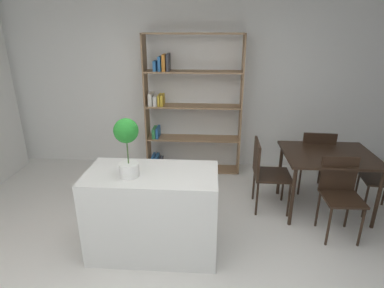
{
  "coord_description": "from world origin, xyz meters",
  "views": [
    {
      "loc": [
        0.41,
        -2.42,
        2.25
      ],
      "look_at": [
        0.23,
        0.33,
        1.21
      ],
      "focal_mm": 29.36,
      "sensor_mm": 36.0,
      "label": 1
    }
  ],
  "objects_px": {
    "open_bookshelf": "(184,107)",
    "dining_chair_near": "(340,189)",
    "potted_plant_on_island": "(127,142)",
    "dining_chair_island_side": "(265,169)",
    "dining_table": "(328,160)",
    "kitchen_island": "(153,212)",
    "dining_chair_far": "(315,156)"
  },
  "relations": [
    {
      "from": "open_bookshelf",
      "to": "dining_chair_near",
      "type": "relative_size",
      "value": 2.39
    },
    {
      "from": "potted_plant_on_island",
      "to": "dining_chair_island_side",
      "type": "relative_size",
      "value": 0.62
    },
    {
      "from": "dining_table",
      "to": "dining_chair_far",
      "type": "xyz_separation_m",
      "value": [
        -0.01,
        0.46,
        -0.15
      ]
    },
    {
      "from": "kitchen_island",
      "to": "potted_plant_on_island",
      "type": "distance_m",
      "value": 0.82
    },
    {
      "from": "dining_chair_near",
      "to": "dining_chair_far",
      "type": "distance_m",
      "value": 0.92
    },
    {
      "from": "open_bookshelf",
      "to": "dining_chair_near",
      "type": "distance_m",
      "value": 2.5
    },
    {
      "from": "open_bookshelf",
      "to": "dining_table",
      "type": "bearing_deg",
      "value": -30.64
    },
    {
      "from": "open_bookshelf",
      "to": "dining_chair_near",
      "type": "height_order",
      "value": "open_bookshelf"
    },
    {
      "from": "potted_plant_on_island",
      "to": "dining_chair_island_side",
      "type": "height_order",
      "value": "potted_plant_on_island"
    },
    {
      "from": "potted_plant_on_island",
      "to": "dining_chair_island_side",
      "type": "bearing_deg",
      "value": 34.42
    },
    {
      "from": "kitchen_island",
      "to": "potted_plant_on_island",
      "type": "bearing_deg",
      "value": -156.28
    },
    {
      "from": "dining_chair_island_side",
      "to": "dining_chair_near",
      "type": "xyz_separation_m",
      "value": [
        0.76,
        -0.47,
        -0.0
      ]
    },
    {
      "from": "dining_chair_far",
      "to": "open_bookshelf",
      "type": "bearing_deg",
      "value": -15.47
    },
    {
      "from": "dining_chair_island_side",
      "to": "dining_chair_near",
      "type": "distance_m",
      "value": 0.89
    },
    {
      "from": "potted_plant_on_island",
      "to": "dining_chair_island_side",
      "type": "distance_m",
      "value": 1.9
    },
    {
      "from": "kitchen_island",
      "to": "dining_chair_near",
      "type": "bearing_deg",
      "value": 12.44
    },
    {
      "from": "dining_table",
      "to": "dining_chair_near",
      "type": "height_order",
      "value": "dining_chair_near"
    },
    {
      "from": "dining_table",
      "to": "dining_chair_island_side",
      "type": "height_order",
      "value": "dining_chair_island_side"
    },
    {
      "from": "potted_plant_on_island",
      "to": "kitchen_island",
      "type": "bearing_deg",
      "value": 23.72
    },
    {
      "from": "dining_table",
      "to": "open_bookshelf",
      "type": "bearing_deg",
      "value": 149.36
    },
    {
      "from": "open_bookshelf",
      "to": "dining_chair_far",
      "type": "bearing_deg",
      "value": -19.35
    },
    {
      "from": "potted_plant_on_island",
      "to": "dining_table",
      "type": "relative_size",
      "value": 0.53
    },
    {
      "from": "dining_chair_island_side",
      "to": "dining_chair_far",
      "type": "height_order",
      "value": "dining_chair_far"
    },
    {
      "from": "open_bookshelf",
      "to": "dining_chair_island_side",
      "type": "distance_m",
      "value": 1.66
    },
    {
      "from": "kitchen_island",
      "to": "dining_chair_far",
      "type": "height_order",
      "value": "dining_chair_far"
    },
    {
      "from": "kitchen_island",
      "to": "open_bookshelf",
      "type": "height_order",
      "value": "open_bookshelf"
    },
    {
      "from": "potted_plant_on_island",
      "to": "dining_table",
      "type": "height_order",
      "value": "potted_plant_on_island"
    },
    {
      "from": "dining_table",
      "to": "dining_chair_near",
      "type": "distance_m",
      "value": 0.49
    },
    {
      "from": "potted_plant_on_island",
      "to": "open_bookshelf",
      "type": "height_order",
      "value": "open_bookshelf"
    },
    {
      "from": "kitchen_island",
      "to": "potted_plant_on_island",
      "type": "xyz_separation_m",
      "value": [
        -0.19,
        -0.09,
        0.8
      ]
    },
    {
      "from": "kitchen_island",
      "to": "dining_table",
      "type": "height_order",
      "value": "kitchen_island"
    },
    {
      "from": "potted_plant_on_island",
      "to": "dining_chair_far",
      "type": "bearing_deg",
      "value": 33.28
    }
  ]
}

